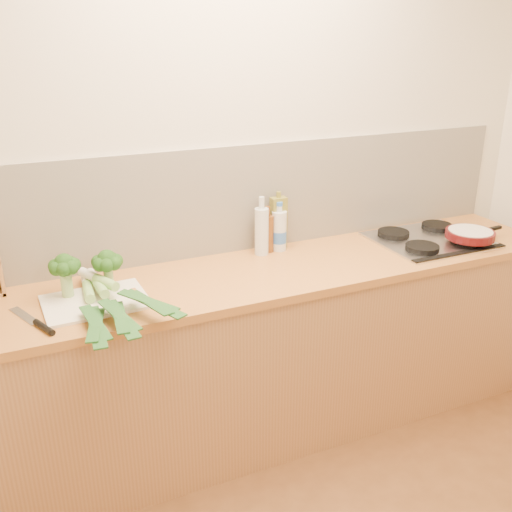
% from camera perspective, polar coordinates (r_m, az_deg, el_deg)
% --- Properties ---
extents(room_shell, '(3.50, 3.50, 3.50)m').
position_cam_1_polar(room_shell, '(2.85, -2.30, 5.60)').
color(room_shell, beige).
rests_on(room_shell, ground).
extents(counter, '(3.20, 0.62, 0.90)m').
position_cam_1_polar(counter, '(2.89, 0.08, -9.73)').
color(counter, '#A27243').
rests_on(counter, ground).
extents(gas_hob, '(0.58, 0.50, 0.04)m').
position_cam_1_polar(gas_hob, '(3.20, 17.03, 1.68)').
color(gas_hob, silver).
rests_on(gas_hob, counter).
extents(chopping_board, '(0.43, 0.32, 0.01)m').
position_cam_1_polar(chopping_board, '(2.46, -15.76, -4.41)').
color(chopping_board, white).
rests_on(chopping_board, counter).
extents(broccoli_left, '(0.13, 0.13, 0.19)m').
position_cam_1_polar(broccoli_left, '(2.48, -18.60, -1.08)').
color(broccoli_left, '#8DB268').
rests_on(broccoli_left, chopping_board).
extents(broccoli_right, '(0.13, 0.13, 0.18)m').
position_cam_1_polar(broccoli_right, '(2.52, -14.66, -0.61)').
color(broccoli_right, '#8DB268').
rests_on(broccoli_right, chopping_board).
extents(leek_front, '(0.12, 0.71, 0.04)m').
position_cam_1_polar(leek_front, '(2.43, -16.27, -4.04)').
color(leek_front, white).
rests_on(leek_front, chopping_board).
extents(leek_mid, '(0.12, 0.68, 0.04)m').
position_cam_1_polar(leek_mid, '(2.40, -14.85, -3.74)').
color(leek_mid, white).
rests_on(leek_mid, chopping_board).
extents(leek_back, '(0.32, 0.62, 0.04)m').
position_cam_1_polar(leek_back, '(2.41, -13.71, -3.08)').
color(leek_back, white).
rests_on(leek_back, chopping_board).
extents(chefs_knife, '(0.16, 0.32, 0.02)m').
position_cam_1_polar(chefs_knife, '(2.34, -20.88, -6.40)').
color(chefs_knife, silver).
rests_on(chefs_knife, counter).
extents(skillet, '(0.37, 0.25, 0.04)m').
position_cam_1_polar(skillet, '(3.20, 20.65, 2.07)').
color(skillet, '#490C0D').
rests_on(skillet, gas_hob).
extents(oil_tin, '(0.08, 0.05, 0.30)m').
position_cam_1_polar(oil_tin, '(2.93, 2.24, 3.36)').
color(oil_tin, olive).
rests_on(oil_tin, counter).
extents(glass_bottle, '(0.07, 0.07, 0.30)m').
position_cam_1_polar(glass_bottle, '(2.85, 0.56, 2.56)').
color(glass_bottle, silver).
rests_on(glass_bottle, counter).
extents(amber_bottle, '(0.06, 0.06, 0.24)m').
position_cam_1_polar(amber_bottle, '(2.89, 1.15, 2.33)').
color(amber_bottle, brown).
rests_on(amber_bottle, counter).
extents(water_bottle, '(0.08, 0.08, 0.24)m').
position_cam_1_polar(water_bottle, '(2.92, 2.32, 2.43)').
color(water_bottle, silver).
rests_on(water_bottle, counter).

